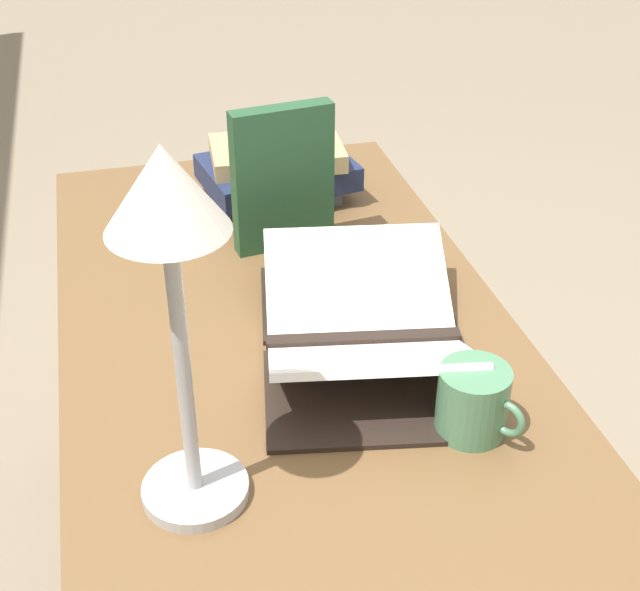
% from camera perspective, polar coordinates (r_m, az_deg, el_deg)
% --- Properties ---
extents(reading_desk, '(1.33, 0.70, 0.72)m').
position_cam_1_polar(reading_desk, '(1.47, -2.00, -5.15)').
color(reading_desk, brown).
rests_on(reading_desk, ground_plane).
extents(open_book, '(0.51, 0.38, 0.10)m').
position_cam_1_polar(open_book, '(1.34, 2.82, -2.20)').
color(open_book, black).
rests_on(open_book, reading_desk).
extents(book_stack_tall, '(0.24, 0.31, 0.12)m').
position_cam_1_polar(book_stack_tall, '(1.77, -2.75, 7.96)').
color(book_stack_tall, slate).
rests_on(book_stack_tall, reading_desk).
extents(book_standing_upright, '(0.06, 0.18, 0.26)m').
position_cam_1_polar(book_standing_upright, '(1.56, -2.39, 7.47)').
color(book_standing_upright, '#234C2D').
rests_on(book_standing_upright, reading_desk).
extents(reading_lamp, '(0.13, 0.13, 0.46)m').
position_cam_1_polar(reading_lamp, '(0.92, -9.54, 2.88)').
color(reading_lamp, '#ADADB2').
rests_on(reading_lamp, reading_desk).
extents(coffee_mug, '(0.12, 0.10, 0.10)m').
position_cam_1_polar(coffee_mug, '(1.19, 9.80, -6.69)').
color(coffee_mug, '#4C7F5B').
rests_on(coffee_mug, reading_desk).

